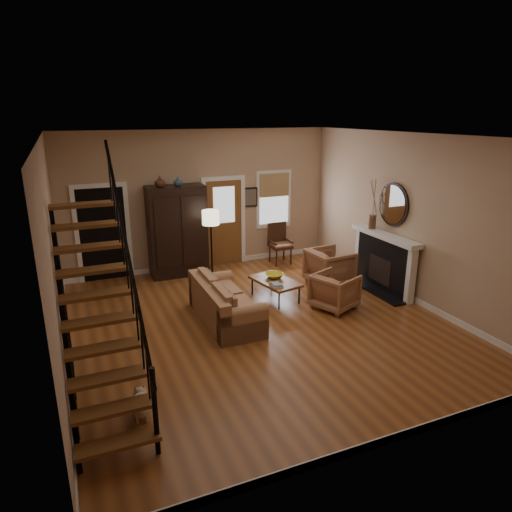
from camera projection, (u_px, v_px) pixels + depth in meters
name	position (u px, v px, depth m)	size (l,w,h in m)	color
room	(206.00, 224.00, 9.23)	(7.00, 7.33, 3.30)	brown
staircase	(96.00, 287.00, 5.64)	(0.94, 2.80, 3.20)	brown
fireplace	(385.00, 256.00, 9.68)	(0.33, 1.95, 2.30)	black
armoire	(177.00, 231.00, 10.48)	(1.30, 0.60, 2.10)	black
vase_a	(160.00, 181.00, 9.91)	(0.24, 0.24, 0.25)	#4C2619
vase_b	(178.00, 181.00, 10.07)	(0.20, 0.20, 0.21)	#334C60
sofa	(225.00, 302.00, 8.28)	(0.85, 1.96, 0.73)	#A7734C
coffee_table	(275.00, 290.00, 9.30)	(0.63, 1.07, 0.41)	brown
bowl	(274.00, 275.00, 9.38)	(0.37, 0.37, 0.09)	gold
books	(276.00, 285.00, 8.93)	(0.20, 0.27, 0.05)	beige
armchair_left	(335.00, 291.00, 8.83)	(0.75, 0.77, 0.70)	brown
armchair_right	(330.00, 267.00, 10.03)	(0.86, 0.89, 0.81)	brown
floor_lamp	(212.00, 247.00, 10.08)	(0.38, 0.38, 1.64)	black
side_chair	(280.00, 244.00, 11.42)	(0.54, 0.54, 1.02)	#381F12
dog	(141.00, 406.00, 5.68)	(0.26, 0.44, 0.32)	#D3B790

